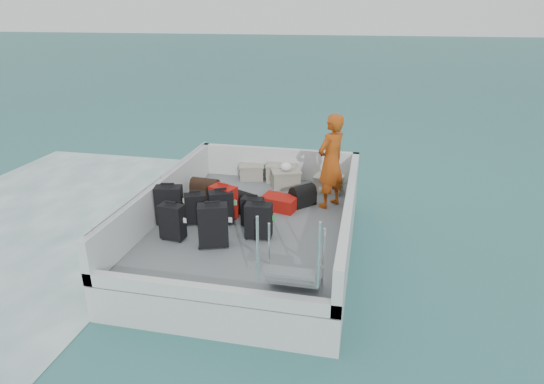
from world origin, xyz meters
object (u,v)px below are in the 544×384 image
at_px(suitcase_6, 259,221).
at_px(suitcase_7, 252,212).
at_px(crate_0, 252,173).
at_px(suitcase_1, 169,205).
at_px(suitcase_4, 221,208).
at_px(crate_3, 329,185).
at_px(crate_1, 281,174).
at_px(crate_2, 286,179).
at_px(passenger, 331,161).
at_px(suitcase_0, 172,222).
at_px(suitcase_2, 196,209).
at_px(suitcase_3, 213,226).
at_px(suitcase_5, 224,203).
at_px(suitcase_8, 280,203).

distance_m(suitcase_6, suitcase_7, 0.47).
bearing_deg(crate_0, suitcase_1, -108.84).
xyz_separation_m(suitcase_4, crate_3, (1.73, 1.95, -0.14)).
distance_m(crate_1, crate_2, 0.36).
distance_m(suitcase_6, passenger, 2.01).
relative_size(suitcase_0, crate_2, 1.08).
xyz_separation_m(suitcase_2, crate_2, (1.25, 2.13, -0.11)).
xyz_separation_m(suitcase_3, crate_1, (0.50, 3.20, -0.18)).
xyz_separation_m(suitcase_0, suitcase_7, (1.18, 0.78, -0.04)).
xyz_separation_m(suitcase_5, crate_2, (0.82, 1.86, -0.15)).
height_order(suitcase_6, suitcase_7, suitcase_6).
relative_size(suitcase_4, suitcase_8, 0.95).
height_order(suitcase_1, crate_1, suitcase_1).
distance_m(suitcase_8, crate_0, 1.78).
bearing_deg(suitcase_0, passenger, 46.59).
relative_size(suitcase_2, passenger, 0.31).
distance_m(crate_0, crate_1, 0.69).
height_order(suitcase_1, suitcase_6, suitcase_1).
height_order(suitcase_5, crate_2, suitcase_5).
distance_m(suitcase_7, passenger, 1.85).
relative_size(suitcase_2, crate_1, 0.91).
xyz_separation_m(suitcase_1, suitcase_2, (0.46, 0.09, -0.07)).
bearing_deg(suitcase_0, crate_2, 70.79).
distance_m(suitcase_3, suitcase_7, 0.97).
height_order(suitcase_1, suitcase_4, suitcase_1).
relative_size(suitcase_5, crate_2, 1.11).
bearing_deg(suitcase_7, suitcase_8, 72.92).
distance_m(suitcase_5, crate_1, 2.28).
bearing_deg(crate_1, crate_2, -63.08).
xyz_separation_m(suitcase_3, suitcase_5, (-0.15, 1.02, -0.04)).
relative_size(suitcase_6, suitcase_7, 1.14).
distance_m(suitcase_1, passenger, 3.12).
distance_m(suitcase_1, suitcase_7, 1.50).
bearing_deg(suitcase_8, suitcase_6, -171.62).
xyz_separation_m(suitcase_1, suitcase_8, (1.81, 1.03, -0.22)).
relative_size(suitcase_2, suitcase_8, 0.85).
relative_size(suitcase_3, suitcase_6, 1.18).
distance_m(suitcase_1, crate_0, 2.69).
distance_m(suitcase_4, passenger, 2.28).
bearing_deg(suitcase_8, crate_3, -24.77).
bearing_deg(suitcase_8, suitcase_1, 132.98).
height_order(suitcase_2, crate_0, suitcase_2).
xyz_separation_m(suitcase_5, suitcase_7, (0.59, -0.16, -0.05)).
bearing_deg(suitcase_2, crate_2, 35.51).
height_order(suitcase_0, suitcase_3, suitcase_3).
relative_size(suitcase_5, crate_3, 1.16).
height_order(suitcase_2, passenger, passenger).
xyz_separation_m(suitcase_5, suitcase_6, (0.80, -0.58, -0.01)).
height_order(suitcase_3, suitcase_5, suitcase_3).
bearing_deg(suitcase_1, suitcase_4, -2.83).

